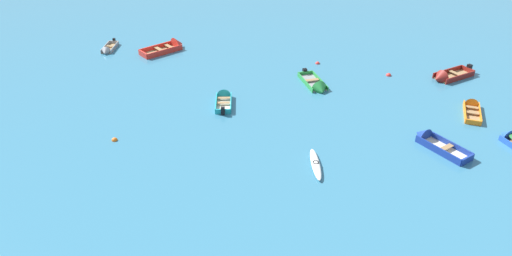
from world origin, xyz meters
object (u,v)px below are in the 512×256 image
at_px(rowboat_turquoise_near_camera, 224,98).
at_px(rowboat_grey_center, 108,50).
at_px(rowboat_green_back_row_left, 317,87).
at_px(kayak_white_outer_right, 316,164).
at_px(rowboat_orange_near_right, 471,107).
at_px(rowboat_deep_blue_far_right, 431,141).
at_px(mooring_buoy_trailing, 115,140).
at_px(rowboat_red_back_row_center, 171,47).
at_px(mooring_buoy_central, 388,76).
at_px(mooring_buoy_outer_edge, 318,64).
at_px(rowboat_maroon_distant_center, 446,77).

xyz_separation_m(rowboat_turquoise_near_camera, rowboat_grey_center, (-14.45, 7.64, -0.02)).
distance_m(rowboat_green_back_row_left, kayak_white_outer_right, 11.35).
relative_size(rowboat_turquoise_near_camera, rowboat_orange_near_right, 0.96).
distance_m(rowboat_grey_center, rowboat_deep_blue_far_right, 32.09).
bearing_deg(rowboat_deep_blue_far_right, rowboat_orange_near_right, 58.81).
distance_m(rowboat_deep_blue_far_right, mooring_buoy_trailing, 22.09).
relative_size(rowboat_green_back_row_left, rowboat_red_back_row_center, 0.91).
bearing_deg(rowboat_green_back_row_left, rowboat_orange_near_right, -4.49).
xyz_separation_m(rowboat_green_back_row_left, kayak_white_outer_right, (1.14, -11.29, -0.02)).
distance_m(rowboat_grey_center, rowboat_red_back_row_center, 6.36).
bearing_deg(mooring_buoy_trailing, rowboat_red_back_row_center, 98.66).
bearing_deg(mooring_buoy_central, mooring_buoy_trailing, -140.87).
relative_size(rowboat_turquoise_near_camera, rowboat_grey_center, 1.07).
relative_size(rowboat_turquoise_near_camera, mooring_buoy_outer_edge, 8.71).
height_order(rowboat_green_back_row_left, kayak_white_outer_right, rowboat_green_back_row_left).
distance_m(rowboat_orange_near_right, mooring_buoy_central, 8.02).
height_order(rowboat_orange_near_right, kayak_white_outer_right, rowboat_orange_near_right).
relative_size(mooring_buoy_trailing, mooring_buoy_outer_edge, 0.98).
relative_size(rowboat_turquoise_near_camera, mooring_buoy_central, 7.71).
bearing_deg(rowboat_red_back_row_center, rowboat_green_back_row_left, -20.37).
distance_m(rowboat_turquoise_near_camera, kayak_white_outer_right, 11.15).
bearing_deg(rowboat_grey_center, mooring_buoy_outer_edge, 4.36).
distance_m(rowboat_green_back_row_left, rowboat_maroon_distant_center, 11.80).
relative_size(rowboat_green_back_row_left, rowboat_maroon_distant_center, 1.04).
bearing_deg(rowboat_grey_center, mooring_buoy_central, 0.66).
bearing_deg(rowboat_grey_center, rowboat_deep_blue_far_right, -19.37).
xyz_separation_m(rowboat_red_back_row_center, mooring_buoy_outer_edge, (15.03, -0.40, -0.25)).
distance_m(kayak_white_outer_right, rowboat_deep_blue_far_right, 8.71).
bearing_deg(rowboat_deep_blue_far_right, rowboat_turquoise_near_camera, 169.27).
distance_m(rowboat_green_back_row_left, mooring_buoy_trailing, 17.25).
bearing_deg(rowboat_turquoise_near_camera, kayak_white_outer_right, -41.75).
height_order(rowboat_deep_blue_far_right, mooring_buoy_trailing, rowboat_deep_blue_far_right).
relative_size(rowboat_red_back_row_center, mooring_buoy_outer_edge, 11.17).
relative_size(rowboat_red_back_row_center, mooring_buoy_trailing, 11.36).
xyz_separation_m(rowboat_orange_near_right, mooring_buoy_central, (-6.22, 5.06, -0.18)).
bearing_deg(rowboat_green_back_row_left, mooring_buoy_outer_edge, 95.92).
xyz_separation_m(rowboat_grey_center, rowboat_deep_blue_far_right, (30.27, -10.64, 0.05)).
bearing_deg(kayak_white_outer_right, mooring_buoy_trailing, -179.73).
xyz_separation_m(rowboat_turquoise_near_camera, rowboat_orange_near_right, (19.40, 2.91, -0.01)).
distance_m(kayak_white_outer_right, mooring_buoy_trailing, 14.13).
distance_m(rowboat_maroon_distant_center, rowboat_red_back_row_center, 26.57).
height_order(rowboat_grey_center, mooring_buoy_trailing, rowboat_grey_center).
bearing_deg(rowboat_turquoise_near_camera, rowboat_red_back_row_center, 131.09).
height_order(rowboat_red_back_row_center, mooring_buoy_outer_edge, rowboat_red_back_row_center).
bearing_deg(rowboat_maroon_distant_center, kayak_white_outer_right, -122.00).
distance_m(rowboat_orange_near_right, rowboat_grey_center, 34.18).
height_order(rowboat_maroon_distant_center, mooring_buoy_central, rowboat_maroon_distant_center).
relative_size(rowboat_maroon_distant_center, mooring_buoy_outer_edge, 9.80).
distance_m(rowboat_orange_near_right, rowboat_deep_blue_far_right, 6.90).
height_order(rowboat_green_back_row_left, rowboat_grey_center, rowboat_green_back_row_left).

